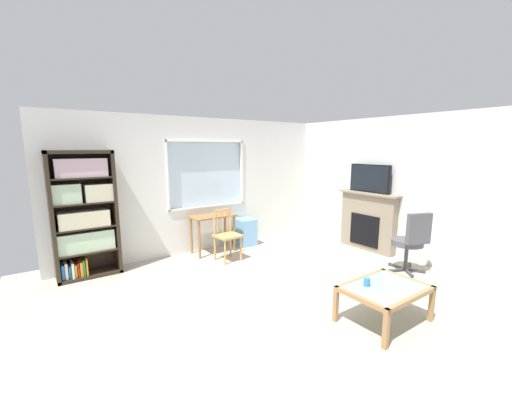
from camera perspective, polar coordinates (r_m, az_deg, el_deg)
ground at (r=4.54m, az=5.53°, el=-15.84°), size 6.41×6.16×0.02m
wall_back_with_window at (r=6.30m, az=-9.93°, el=3.26°), size 5.41×0.15×2.54m
wall_right at (r=6.31m, az=25.13°, el=2.71°), size 0.12×5.36×2.54m
bookshelf at (r=5.53m, az=-28.30°, el=-1.21°), size 0.90×0.38×1.94m
desk_under_window at (r=6.13m, az=-7.69°, el=-3.01°), size 0.83×0.45×0.73m
wooden_chair at (r=5.73m, az=-5.26°, el=-5.24°), size 0.45×0.43×0.90m
plastic_drawer_unit at (r=6.63m, az=-1.97°, el=-4.77°), size 0.35×0.40×0.55m
fireplace at (r=6.63m, az=19.22°, el=-2.70°), size 0.26×1.24×1.14m
tv at (r=6.49m, az=19.55°, el=4.46°), size 0.06×0.85×0.53m
office_chair at (r=5.64m, az=25.87°, el=-5.51°), size 0.58×0.62×1.00m
coffee_table at (r=4.05m, az=21.88°, el=-14.02°), size 0.95×0.69×0.43m
sippy_cup at (r=3.96m, az=19.08°, el=-12.76°), size 0.07×0.07×0.09m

